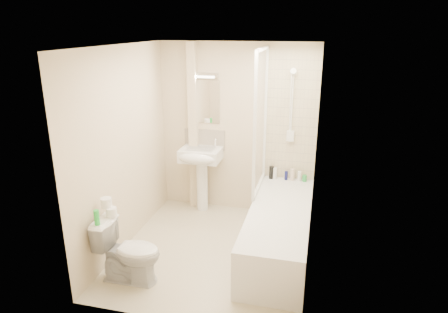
# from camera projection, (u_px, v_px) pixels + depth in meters

# --- Properties ---
(floor) EXTENTS (2.50, 2.50, 0.00)m
(floor) POSITION_uv_depth(u_px,v_px,m) (214.00, 251.00, 4.83)
(floor) COLOR beige
(floor) RESTS_ON ground
(wall_back) EXTENTS (2.20, 0.02, 2.40)m
(wall_back) POSITION_uv_depth(u_px,v_px,m) (237.00, 130.00, 5.60)
(wall_back) COLOR beige
(wall_back) RESTS_ON ground
(wall_left) EXTENTS (0.02, 2.50, 2.40)m
(wall_left) POSITION_uv_depth(u_px,v_px,m) (124.00, 150.00, 4.70)
(wall_left) COLOR beige
(wall_left) RESTS_ON ground
(wall_right) EXTENTS (0.02, 2.50, 2.40)m
(wall_right) POSITION_uv_depth(u_px,v_px,m) (314.00, 165.00, 4.20)
(wall_right) COLOR beige
(wall_right) RESTS_ON ground
(ceiling) EXTENTS (2.20, 2.50, 0.02)m
(ceiling) POSITION_uv_depth(u_px,v_px,m) (212.00, 46.00, 4.07)
(ceiling) COLOR white
(ceiling) RESTS_ON wall_back
(tile_back) EXTENTS (0.70, 0.01, 1.75)m
(tile_back) POSITION_uv_depth(u_px,v_px,m) (292.00, 117.00, 5.35)
(tile_back) COLOR beige
(tile_back) RESTS_ON wall_back
(tile_right) EXTENTS (0.01, 2.10, 1.75)m
(tile_right) POSITION_uv_depth(u_px,v_px,m) (315.00, 139.00, 4.31)
(tile_right) COLOR beige
(tile_right) RESTS_ON wall_right
(pipe_boxing) EXTENTS (0.12, 0.12, 2.40)m
(pipe_boxing) POSITION_uv_depth(u_px,v_px,m) (194.00, 128.00, 5.69)
(pipe_boxing) COLOR beige
(pipe_boxing) RESTS_ON ground
(splashback) EXTENTS (0.60, 0.02, 0.30)m
(splashback) POSITION_uv_depth(u_px,v_px,m) (205.00, 139.00, 5.75)
(splashback) COLOR beige
(splashback) RESTS_ON wall_back
(mirror) EXTENTS (0.46, 0.01, 0.60)m
(mirror) POSITION_uv_depth(u_px,v_px,m) (204.00, 102.00, 5.58)
(mirror) COLOR white
(mirror) RESTS_ON wall_back
(strip_light) EXTENTS (0.42, 0.07, 0.07)m
(strip_light) POSITION_uv_depth(u_px,v_px,m) (203.00, 75.00, 5.44)
(strip_light) COLOR silver
(strip_light) RESTS_ON wall_back
(bathtub) EXTENTS (0.70, 2.10, 0.55)m
(bathtub) POSITION_uv_depth(u_px,v_px,m) (279.00, 229.00, 4.74)
(bathtub) COLOR white
(bathtub) RESTS_ON ground
(shower_screen) EXTENTS (0.04, 0.92, 1.80)m
(shower_screen) POSITION_uv_depth(u_px,v_px,m) (261.00, 121.00, 5.02)
(shower_screen) COLOR white
(shower_screen) RESTS_ON bathtub
(shower_fixture) EXTENTS (0.10, 0.16, 0.99)m
(shower_fixture) POSITION_uv_depth(u_px,v_px,m) (292.00, 109.00, 5.27)
(shower_fixture) COLOR white
(shower_fixture) RESTS_ON wall_back
(pedestal_sink) EXTENTS (0.56, 0.50, 1.08)m
(pedestal_sink) POSITION_uv_depth(u_px,v_px,m) (200.00, 162.00, 5.63)
(pedestal_sink) COLOR white
(pedestal_sink) RESTS_ON ground
(bottle_black_a) EXTENTS (0.07, 0.07, 0.18)m
(bottle_black_a) POSITION_uv_depth(u_px,v_px,m) (271.00, 172.00, 5.58)
(bottle_black_a) COLOR black
(bottle_black_a) RESTS_ON bathtub
(bottle_white_a) EXTENTS (0.06, 0.06, 0.16)m
(bottle_white_a) POSITION_uv_depth(u_px,v_px,m) (275.00, 173.00, 5.57)
(bottle_white_a) COLOR white
(bottle_white_a) RESTS_ON bathtub
(bottle_blue) EXTENTS (0.05, 0.05, 0.12)m
(bottle_blue) POSITION_uv_depth(u_px,v_px,m) (286.00, 176.00, 5.54)
(bottle_blue) COLOR navy
(bottle_blue) RESTS_ON bathtub
(bottle_cream) EXTENTS (0.06, 0.06, 0.17)m
(bottle_cream) POSITION_uv_depth(u_px,v_px,m) (292.00, 175.00, 5.51)
(bottle_cream) COLOR beige
(bottle_cream) RESTS_ON bathtub
(bottle_white_b) EXTENTS (0.05, 0.05, 0.14)m
(bottle_white_b) POSITION_uv_depth(u_px,v_px,m) (299.00, 176.00, 5.50)
(bottle_white_b) COLOR white
(bottle_white_b) RESTS_ON bathtub
(bottle_green) EXTENTS (0.06, 0.06, 0.09)m
(bottle_green) POSITION_uv_depth(u_px,v_px,m) (305.00, 178.00, 5.49)
(bottle_green) COLOR green
(bottle_green) RESTS_ON bathtub
(toilet) EXTENTS (0.39, 0.68, 0.69)m
(toilet) POSITION_uv_depth(u_px,v_px,m) (129.00, 251.00, 4.19)
(toilet) COLOR white
(toilet) RESTS_ON ground
(toilet_roll_lower) EXTENTS (0.11, 0.11, 0.10)m
(toilet_roll_lower) POSITION_uv_depth(u_px,v_px,m) (111.00, 212.00, 4.18)
(toilet_roll_lower) COLOR white
(toilet_roll_lower) RESTS_ON toilet
(toilet_roll_upper) EXTENTS (0.12, 0.12, 0.10)m
(toilet_roll_upper) POSITION_uv_depth(u_px,v_px,m) (106.00, 202.00, 4.18)
(toilet_roll_upper) COLOR white
(toilet_roll_upper) RESTS_ON toilet_roll_lower
(green_bottle) EXTENTS (0.05, 0.05, 0.16)m
(green_bottle) POSITION_uv_depth(u_px,v_px,m) (97.00, 218.00, 3.99)
(green_bottle) COLOR green
(green_bottle) RESTS_ON toilet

